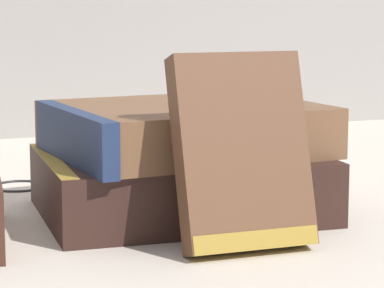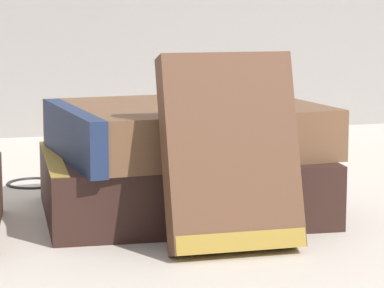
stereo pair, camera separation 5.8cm
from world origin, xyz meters
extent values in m
plane|color=beige|center=(0.00, 0.00, 0.00)|extent=(3.00, 3.00, 0.00)
cube|color=#331E19|center=(0.04, 0.01, 0.02)|extent=(0.21, 0.17, 0.05)
cube|color=olive|center=(-0.06, 0.02, 0.02)|extent=(0.02, 0.15, 0.05)
cube|color=brown|center=(0.04, 0.01, 0.06)|extent=(0.20, 0.17, 0.04)
cube|color=navy|center=(-0.04, 0.00, 0.06)|extent=(0.03, 0.15, 0.04)
cube|color=brown|center=(0.04, -0.09, 0.06)|extent=(0.09, 0.05, 0.13)
cube|color=olive|center=(0.04, -0.11, 0.01)|extent=(0.08, 0.02, 0.02)
cylinder|color=white|center=(0.07, 0.01, 0.08)|extent=(0.05, 0.05, 0.01)
torus|color=tan|center=(0.07, 0.01, 0.08)|extent=(0.06, 0.06, 0.01)
sphere|color=tan|center=(0.07, 0.04, 0.08)|extent=(0.01, 0.01, 0.01)
torus|color=black|center=(-0.06, 0.15, 0.00)|extent=(0.06, 0.06, 0.00)
torus|color=black|center=(-0.01, 0.17, 0.00)|extent=(0.06, 0.06, 0.00)
cylinder|color=black|center=(-0.03, 0.16, 0.00)|extent=(0.02, 0.01, 0.00)
camera|label=1|loc=(-0.18, -0.61, 0.16)|focal=85.00mm
camera|label=2|loc=(-0.13, -0.63, 0.16)|focal=85.00mm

